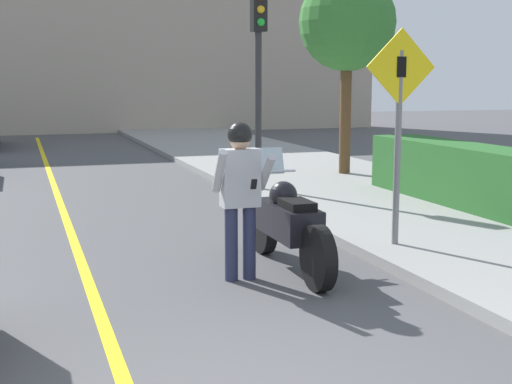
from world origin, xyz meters
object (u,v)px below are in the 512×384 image
(crossing_sign, at_px, (399,116))
(motorcycle, at_px, (288,224))
(person_biker, at_px, (240,185))
(traffic_light, at_px, (259,51))
(street_tree, at_px, (347,24))

(crossing_sign, bearing_deg, motorcycle, -169.84)
(person_biker, distance_m, traffic_light, 5.91)
(crossing_sign, xyz_separation_m, traffic_light, (-0.14, 4.83, 0.95))
(traffic_light, xyz_separation_m, street_tree, (2.47, 1.51, 0.64))
(traffic_light, bearing_deg, crossing_sign, -88.29)
(street_tree, bearing_deg, person_biker, -123.14)
(crossing_sign, relative_size, traffic_light, 0.72)
(person_biker, relative_size, street_tree, 0.40)
(motorcycle, bearing_deg, street_tree, 59.85)
(person_biker, bearing_deg, motorcycle, 19.82)
(motorcycle, height_order, street_tree, street_tree)
(person_biker, bearing_deg, street_tree, 56.86)
(person_biker, xyz_separation_m, traffic_light, (2.00, 5.33, 1.62))
(crossing_sign, xyz_separation_m, street_tree, (2.32, 6.34, 1.60))
(motorcycle, bearing_deg, person_biker, -160.18)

